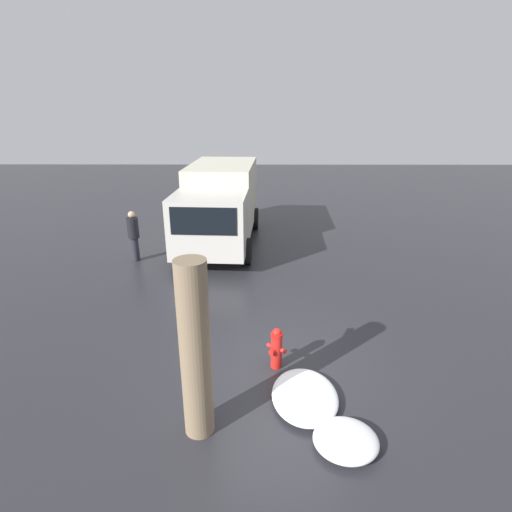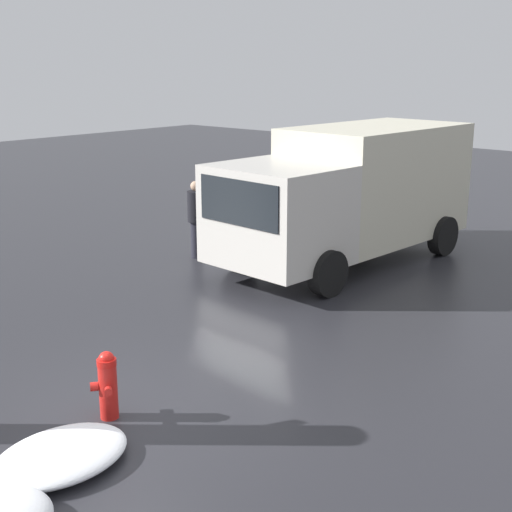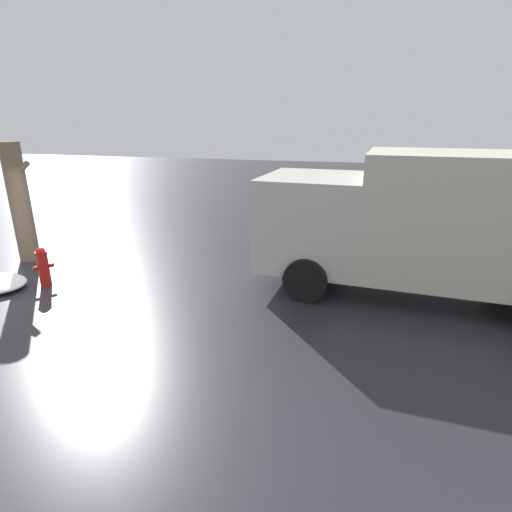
{
  "view_description": "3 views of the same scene",
  "coord_description": "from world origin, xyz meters",
  "px_view_note": "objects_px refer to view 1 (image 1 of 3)",
  "views": [
    {
      "loc": [
        -6.89,
        0.37,
        5.04
      ],
      "look_at": [
        4.25,
        0.44,
        0.83
      ],
      "focal_mm": 28.0,
      "sensor_mm": 36.0,
      "label": 1
    },
    {
      "loc": [
        -4.86,
        -6.71,
        4.32
      ],
      "look_at": [
        4.31,
        1.34,
        0.97
      ],
      "focal_mm": 50.0,
      "sensor_mm": 36.0,
      "label": 2
    },
    {
      "loc": [
        6.74,
        -6.69,
        3.5
      ],
      "look_at": [
        4.62,
        0.91,
        0.81
      ],
      "focal_mm": 28.0,
      "sensor_mm": 36.0,
      "label": 3
    }
  ],
  "objects_px": {
    "fire_hydrant": "(276,348)",
    "delivery_truck": "(220,203)",
    "tree_trunk": "(195,351)",
    "pedestrian": "(134,234)"
  },
  "relations": [
    {
      "from": "fire_hydrant",
      "to": "delivery_truck",
      "type": "relative_size",
      "value": 0.14
    },
    {
      "from": "fire_hydrant",
      "to": "pedestrian",
      "type": "xyz_separation_m",
      "value": [
        5.99,
        4.6,
        0.5
      ]
    },
    {
      "from": "tree_trunk",
      "to": "pedestrian",
      "type": "relative_size",
      "value": 1.72
    },
    {
      "from": "tree_trunk",
      "to": "delivery_truck",
      "type": "height_order",
      "value": "tree_trunk"
    },
    {
      "from": "fire_hydrant",
      "to": "tree_trunk",
      "type": "relative_size",
      "value": 0.29
    },
    {
      "from": "fire_hydrant",
      "to": "delivery_truck",
      "type": "xyz_separation_m",
      "value": [
        7.97,
        1.83,
        1.13
      ]
    },
    {
      "from": "fire_hydrant",
      "to": "delivery_truck",
      "type": "height_order",
      "value": "delivery_truck"
    },
    {
      "from": "delivery_truck",
      "to": "fire_hydrant",
      "type": "bearing_deg",
      "value": 106.05
    },
    {
      "from": "fire_hydrant",
      "to": "tree_trunk",
      "type": "xyz_separation_m",
      "value": [
        -1.7,
        1.33,
        1.07
      ]
    },
    {
      "from": "delivery_truck",
      "to": "pedestrian",
      "type": "xyz_separation_m",
      "value": [
        -1.98,
        2.77,
        -0.63
      ]
    }
  ]
}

